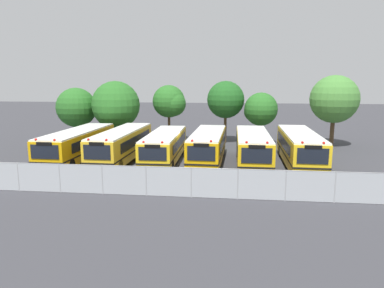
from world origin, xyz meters
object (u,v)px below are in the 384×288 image
Objects in this scene: tree_4 at (260,110)px; school_bus_3 at (208,146)px; tree_3 at (225,99)px; school_bus_5 at (300,147)px; school_bus_2 at (165,146)px; tree_0 at (77,107)px; tree_5 at (335,98)px; school_bus_0 at (78,144)px; tree_1 at (115,104)px; traffic_cone at (56,179)px; tree_2 at (170,102)px; school_bus_1 at (122,144)px; school_bus_4 at (253,148)px.

school_bus_3 is at bearing -117.47° from tree_4.
school_bus_5 is at bearing -58.33° from tree_3.
school_bus_2 is 12.59m from tree_4.
tree_0 reaches higher than school_bus_2.
tree_4 is at bearing -115.75° from school_bus_3.
tree_4 is (8.35, 9.13, 2.32)m from school_bus_2.
tree_4 is 0.76× the size of tree_5.
tree_1 is (0.55, 8.24, 2.79)m from school_bus_0.
school_bus_3 is 11.84m from traffic_cone.
school_bus_2 is 10.30m from tree_2.
tree_0 is 16.70m from traffic_cone.
tree_3 is (-6.13, 9.94, 3.24)m from school_bus_5.
tree_1 is (-6.80, 7.99, 2.85)m from school_bus_2.
school_bus_1 is 9.13m from tree_1.
school_bus_5 is 12.12m from tree_3.
school_bus_2 is 14.33× the size of traffic_cone.
tree_0 is (-18.35, 8.69, 2.44)m from school_bus_4.
school_bus_0 is at bearing -158.29° from tree_5.
tree_1 is at bearing -2.94° from tree_0.
school_bus_0 is at bearing -65.55° from tree_0.
tree_2 is at bearing -50.54° from school_bus_4.
traffic_cone is (-10.51, -17.11, -4.35)m from tree_3.
school_bus_1 is 1.60× the size of tree_1.
school_bus_1 is at bearing 2.31° from school_bus_3.
tree_3 is (1.13, 9.96, 3.28)m from school_bus_3.
school_bus_4 is at bearing 175.30° from school_bus_2.
traffic_cone is at bearing -121.56° from tree_3.
school_bus_5 is at bearing -172.75° from school_bus_4.
school_bus_3 is at bearing -37.68° from tree_1.
traffic_cone is (-14.14, -16.32, -3.33)m from tree_4.
school_bus_0 is 1.60× the size of tree_3.
school_bus_4 is 14.06× the size of traffic_cone.
school_bus_5 is at bearing -74.71° from tree_4.
tree_3 is at bearing -116.34° from school_bus_2.
school_bus_1 is 21.65m from tree_5.
school_bus_0 is 1.79× the size of tree_0.
tree_2 is 5.96m from tree_3.
school_bus_3 is 1.63× the size of tree_0.
tree_0 is 0.89× the size of tree_1.
tree_1 is 5.86m from tree_2.
school_bus_4 is at bearing -76.83° from tree_3.
tree_4 is (19.55, 0.92, -0.21)m from tree_0.
school_bus_1 is 1.71× the size of tree_2.
tree_1 reaches higher than tree_0.
school_bus_5 reaches higher than school_bus_2.
tree_4 is at bearing -3.82° from tree_2.
school_bus_4 reaches higher than traffic_cone.
school_bus_4 is at bearing 27.41° from traffic_cone.
school_bus_5 is at bearing -178.15° from school_bus_3.
school_bus_4 is (3.57, -0.44, 0.03)m from school_bus_3.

